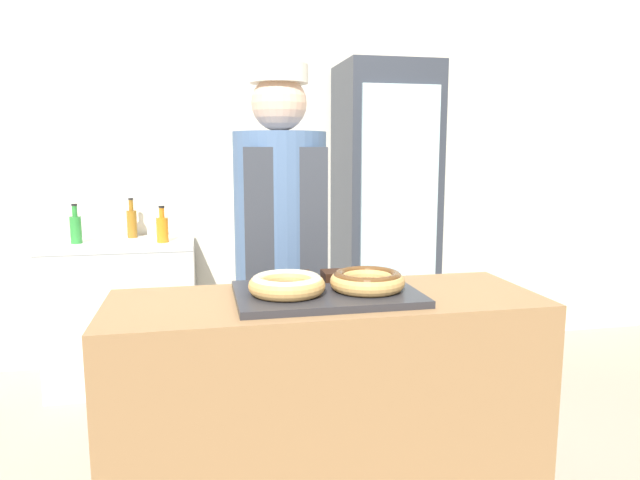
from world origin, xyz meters
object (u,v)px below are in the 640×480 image
baker_person (281,264)px  bottle_green (76,228)px  beverage_fridge (384,218)px  bottle_orange (162,228)px  donut_light_glaze (287,284)px  brownie_back_left (298,277)px  donut_chocolate_glaze (367,280)px  bottle_amber (132,222)px  serving_tray (326,294)px  brownie_back_right (336,275)px  chest_freezer (125,312)px

baker_person → bottle_green: baker_person is taller
beverage_fridge → bottle_orange: (-1.43, -0.03, -0.03)m
donut_light_glaze → brownie_back_left: donut_light_glaze is taller
bottle_orange → donut_chocolate_glaze: bearing=-66.4°
donut_light_glaze → bottle_amber: bearing=109.3°
baker_person → bottle_amber: bearing=119.5°
baker_person → bottle_amber: size_ratio=7.02×
serving_tray → donut_chocolate_glaze: bearing=-9.7°
serving_tray → brownie_back_right: size_ratio=6.31×
donut_light_glaze → bottle_amber: (-0.70, 2.01, -0.03)m
baker_person → beverage_fridge: size_ratio=0.90×
donut_chocolate_glaze → bottle_green: 2.24m
baker_person → bottle_amber: (-0.77, 1.37, 0.03)m
brownie_back_right → bottle_orange: size_ratio=0.43×
brownie_back_right → bottle_green: (-1.21, 1.67, -0.01)m
baker_person → bottle_orange: baker_person is taller
donut_light_glaze → donut_chocolate_glaze: same height
brownie_back_left → bottle_orange: (-0.57, 1.60, -0.02)m
donut_chocolate_glaze → brownie_back_right: donut_chocolate_glaze is taller
brownie_back_left → baker_person: (0.00, 0.47, -0.04)m
chest_freezer → bottle_orange: (0.25, -0.03, 0.52)m
serving_tray → brownie_back_left: size_ratio=6.31×
donut_light_glaze → brownie_back_right: bearing=40.0°
brownie_back_left → bottle_orange: size_ratio=0.43×
serving_tray → bottle_amber: size_ratio=2.37×
donut_light_glaze → chest_freezer: 2.03m
donut_light_glaze → bottle_orange: (-0.50, 1.77, -0.04)m
brownie_back_right → bottle_orange: 1.75m
baker_person → bottle_green: size_ratio=7.47×
donut_chocolate_glaze → bottle_amber: bottle_amber is taller
donut_chocolate_glaze → beverage_fridge: size_ratio=0.13×
bottle_amber → bottle_green: bearing=-150.7°
donut_chocolate_glaze → bottle_orange: bearing=113.6°
baker_person → bottle_orange: bearing=116.8°
brownie_back_left → baker_person: size_ratio=0.05×
bottle_orange → bottle_green: bearing=172.6°
brownie_back_left → bottle_green: bearing=122.8°
donut_chocolate_glaze → bottle_green: (-1.28, 1.84, -0.03)m
baker_person → chest_freezer: bearing=125.2°
bottle_orange → bottle_amber: size_ratio=0.88×
brownie_back_left → bottle_green: 1.98m
beverage_fridge → bottle_green: beverage_fridge is taller
donut_chocolate_glaze → baker_person: size_ratio=0.14×
donut_light_glaze → brownie_back_right: donut_light_glaze is taller
serving_tray → brownie_back_left: bearing=114.9°
donut_light_glaze → brownie_back_left: size_ratio=2.63×
baker_person → chest_freezer: 1.51m
brownie_back_left → bottle_amber: 1.99m
beverage_fridge → serving_tray: bearing=-114.0°
brownie_back_left → donut_chocolate_glaze: bearing=-40.0°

